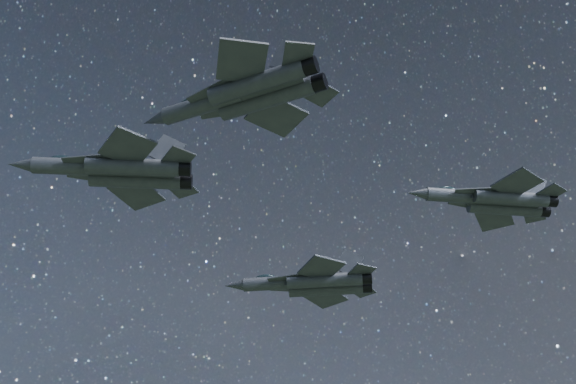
{
  "coord_description": "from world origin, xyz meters",
  "views": [
    {
      "loc": [
        1.02,
        -56.35,
        104.51
      ],
      "look_at": [
        -2.79,
        1.08,
        147.28
      ],
      "focal_mm": 42.0,
      "sensor_mm": 36.0,
      "label": 1
    }
  ],
  "objects": [
    {
      "name": "jet_right",
      "position": [
        -5.75,
        -12.03,
        149.14
      ],
      "size": [
        19.53,
        13.05,
        4.95
      ],
      "rotation": [
        0.0,
        0.0,
        -0.34
      ],
      "color": "#32363F"
    },
    {
      "name": "jet_lead",
      "position": [
        -19.86,
        -3.49,
        147.49
      ],
      "size": [
        19.75,
        13.77,
        4.97
      ],
      "rotation": [
        0.0,
        0.0,
        0.13
      ],
      "color": "#32363F"
    },
    {
      "name": "jet_left",
      "position": [
        -0.75,
        16.14,
        144.51
      ],
      "size": [
        18.88,
        13.39,
        4.8
      ],
      "rotation": [
        0.0,
        0.0,
        -0.04
      ],
      "color": "#32363F"
    },
    {
      "name": "jet_slot",
      "position": [
        19.39,
        3.61,
        146.94
      ],
      "size": [
        16.94,
        11.68,
        4.25
      ],
      "rotation": [
        0.0,
        0.0,
        0.18
      ],
      "color": "#32363F"
    }
  ]
}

